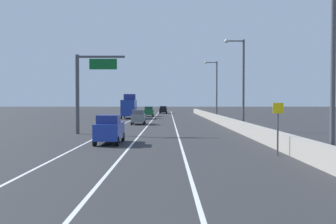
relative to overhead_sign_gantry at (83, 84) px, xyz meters
name	(u,v)px	position (x,y,z in m)	size (l,w,h in m)	color
ground_plane	(163,119)	(7.26, 32.39, -4.73)	(320.00, 320.00, 0.00)	#2D2D30
lane_stripe_left	(127,121)	(1.76, 23.39, -4.73)	(0.16, 130.00, 0.00)	silver
lane_stripe_center	(149,121)	(5.26, 23.39, -4.73)	(0.16, 130.00, 0.00)	silver
lane_stripe_right	(172,121)	(8.76, 23.39, -4.73)	(0.16, 130.00, 0.00)	silver
jersey_barrier_right	(228,123)	(15.01, 8.39, -4.18)	(0.60, 120.00, 1.10)	#9E998E
overhead_sign_gantry	(83,84)	(0.00, 0.00, 0.00)	(4.68, 0.36, 7.50)	#47474C
speed_advisory_sign	(276,125)	(14.11, -14.89, -2.96)	(0.60, 0.11, 3.00)	#4C4C51
lamp_post_right_near	(325,49)	(15.40, -18.61, 0.83)	(2.14, 0.44, 9.64)	#4C4C51
lamp_post_right_second	(239,78)	(15.52, 4.15, 0.83)	(2.14, 0.44, 9.64)	#4C4C51
lamp_post_right_third	(213,86)	(15.53, 26.92, 0.83)	(2.14, 0.44, 9.64)	#4C4C51
car_black_0	(161,110)	(6.67, 61.86, -3.78)	(2.02, 4.82, 1.89)	black
car_gray_1	(136,117)	(3.87, 15.52, -3.76)	(1.85, 4.19, 1.95)	slate
car_blue_2	(108,129)	(3.58, -8.64, -3.68)	(1.78, 4.31, 2.10)	#1E389E
car_green_3	(147,111)	(3.92, 43.34, -3.72)	(1.82, 4.13, 2.03)	#196033
box_truck	(127,107)	(0.78, 34.14, -2.70)	(2.66, 7.98, 4.43)	navy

